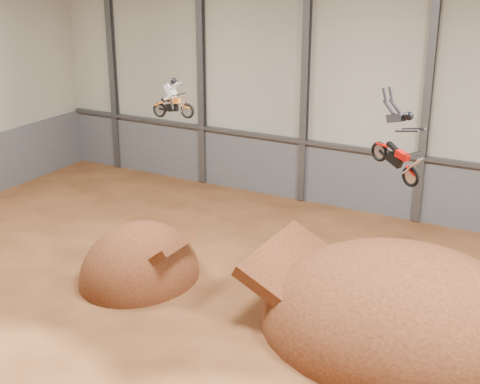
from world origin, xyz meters
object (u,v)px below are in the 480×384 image
at_px(landing_ramp, 400,329).
at_px(fmx_rider_a, 173,96).
at_px(fmx_rider_b, 394,136).
at_px(takeoff_ramp, 140,278).

relative_size(landing_ramp, fmx_rider_a, 5.25).
height_order(fmx_rider_a, fmx_rider_b, fmx_rider_b).
height_order(takeoff_ramp, landing_ramp, landing_ramp).
height_order(landing_ramp, fmx_rider_a, fmx_rider_a).
bearing_deg(fmx_rider_b, takeoff_ramp, -158.31).
bearing_deg(takeoff_ramp, landing_ramp, 6.43).
xyz_separation_m(takeoff_ramp, fmx_rider_b, (10.99, -0.67, 8.02)).
distance_m(takeoff_ramp, landing_ramp, 11.34).
xyz_separation_m(landing_ramp, fmx_rider_b, (-0.28, -1.94, 8.02)).
relative_size(takeoff_ramp, landing_ramp, 0.53).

